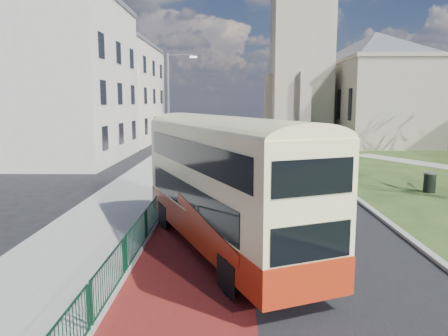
{
  "coord_description": "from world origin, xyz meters",
  "views": [
    {
      "loc": [
        -0.09,
        -13.44,
        4.72
      ],
      "look_at": [
        -0.34,
        4.57,
        2.0
      ],
      "focal_mm": 35.0,
      "sensor_mm": 36.0,
      "label": 1
    }
  ],
  "objects": [
    {
      "name": "pavement_west",
      "position": [
        -5.0,
        20.0,
        0.06
      ],
      "size": [
        4.0,
        120.0,
        0.12
      ],
      "primitive_type": "cube",
      "color": "gray",
      "rests_on": "ground"
    },
    {
      "name": "street_block_near",
      "position": [
        -14.0,
        22.0,
        6.51
      ],
      "size": [
        10.3,
        14.3,
        13.0
      ],
      "color": "beige",
      "rests_on": "ground"
    },
    {
      "name": "gothic_church",
      "position": [
        12.56,
        38.0,
        13.13
      ],
      "size": [
        16.38,
        18.0,
        40.0
      ],
      "color": "gray",
      "rests_on": "ground"
    },
    {
      "name": "litter_bin",
      "position": [
        10.35,
        9.13,
        0.57
      ],
      "size": [
        0.83,
        0.83,
        1.05
      ],
      "rotation": [
        0.0,
        0.0,
        -0.32
      ],
      "color": "black",
      "rests_on": "grass_green"
    },
    {
      "name": "street_block_far",
      "position": [
        -14.0,
        38.0,
        5.76
      ],
      "size": [
        10.3,
        16.3,
        11.5
      ],
      "color": "beige",
      "rests_on": "ground"
    },
    {
      "name": "bus",
      "position": [
        -0.3,
        -0.08,
        2.35
      ],
      "size": [
        5.95,
        9.97,
        4.12
      ],
      "rotation": [
        0.0,
        0.0,
        0.4
      ],
      "color": "#A1260E",
      "rests_on": "ground"
    },
    {
      "name": "kerb_east",
      "position": [
        6.1,
        22.0,
        0.07
      ],
      "size": [
        0.25,
        80.0,
        0.13
      ],
      "primitive_type": "cube",
      "color": "#999993",
      "rests_on": "ground"
    },
    {
      "name": "ground",
      "position": [
        0.0,
        0.0,
        0.0
      ],
      "size": [
        160.0,
        160.0,
        0.0
      ],
      "primitive_type": "plane",
      "color": "black",
      "rests_on": "ground"
    },
    {
      "name": "pedestrian_railing",
      "position": [
        -2.95,
        4.0,
        0.55
      ],
      "size": [
        0.07,
        24.0,
        1.12
      ],
      "color": "#0D3A25",
      "rests_on": "ground"
    },
    {
      "name": "road_carriageway",
      "position": [
        1.5,
        20.0,
        0.01
      ],
      "size": [
        9.0,
        120.0,
        0.01
      ],
      "primitive_type": "cube",
      "color": "black",
      "rests_on": "ground"
    },
    {
      "name": "bus_lane",
      "position": [
        -1.2,
        20.0,
        0.01
      ],
      "size": [
        3.4,
        120.0,
        0.01
      ],
      "primitive_type": "cube",
      "color": "#591414",
      "rests_on": "ground"
    },
    {
      "name": "streetlamp",
      "position": [
        -4.35,
        18.0,
        4.59
      ],
      "size": [
        2.13,
        0.18,
        8.0
      ],
      "color": "gray",
      "rests_on": "pavement_west"
    },
    {
      "name": "kerb_west",
      "position": [
        -3.0,
        20.0,
        0.07
      ],
      "size": [
        0.25,
        120.0,
        0.13
      ],
      "primitive_type": "cube",
      "color": "#999993",
      "rests_on": "ground"
    }
  ]
}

